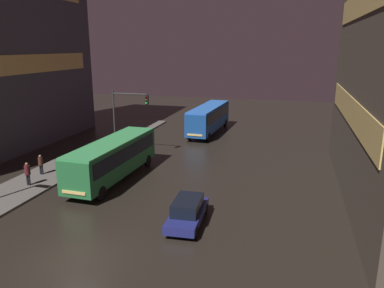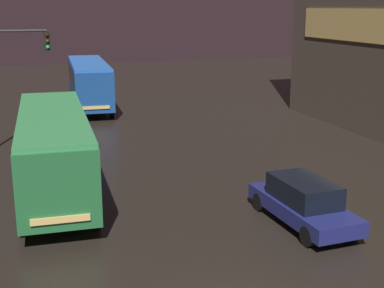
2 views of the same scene
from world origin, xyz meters
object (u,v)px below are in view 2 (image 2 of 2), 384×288
at_px(bus_near, 54,144).
at_px(car_taxi, 303,202).
at_px(traffic_light_main, 3,67).
at_px(bus_far, 89,79).

bearing_deg(bus_near, car_taxi, 145.05).
relative_size(bus_near, car_taxi, 2.32).
relative_size(car_taxi, traffic_light_main, 0.74).
bearing_deg(car_taxi, traffic_light_main, -55.29).
height_order(bus_near, bus_far, bus_far).
bearing_deg(bus_far, bus_near, 81.80).
distance_m(bus_near, traffic_light_main, 7.11).
relative_size(bus_near, traffic_light_main, 1.72).
height_order(bus_far, car_taxi, bus_far).
distance_m(bus_far, car_taxi, 24.18).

